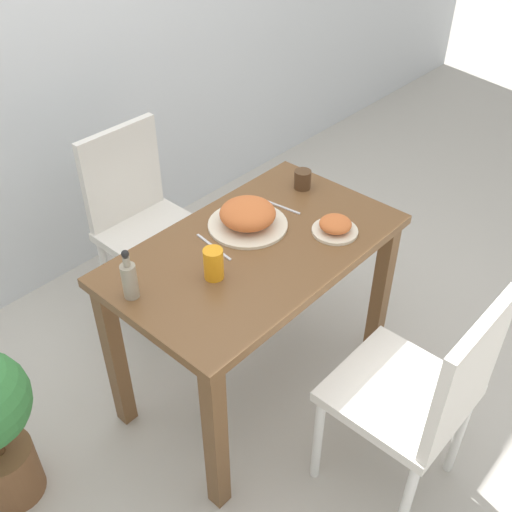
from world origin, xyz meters
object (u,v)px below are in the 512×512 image
Objects in this scene: chair_far at (143,216)px; drink_cup at (303,179)px; food_plate at (248,216)px; sauce_bottle at (129,279)px; chair_near at (423,393)px; side_plate at (335,226)px; juice_glass at (214,264)px.

chair_far is 11.77× the size of drink_cup.
food_plate is 3.85× the size of drink_cup.
drink_cup is 0.42× the size of sauce_bottle.
food_plate is at bearing -87.05° from chair_far.
chair_near is 1.00m from sauce_bottle.
drink_cup is (0.42, 0.84, 0.26)m from chair_near.
side_plate is 0.33m from drink_cup.
sauce_bottle reaches higher than chair_near.
chair_near is 0.98m from drink_cup.
food_plate is 0.54m from sauce_bottle.
chair_far is at bearing 92.95° from food_plate.
side_plate is 1.53× the size of juice_glass.
sauce_bottle reaches higher than juice_glass.
chair_near reaches higher than juice_glass.
drink_cup is at bearing 12.06° from juice_glass.
side_plate is (0.22, -0.88, 0.25)m from chair_far.
chair_near is 8.21× the size of juice_glass.
sauce_bottle is at bearing 152.52° from juice_glass.
juice_glass is at bearing -167.94° from drink_cup.
sauce_bottle is (-0.51, -0.61, 0.29)m from chair_far.
chair_far is 8.21× the size of juice_glass.
juice_glass is (-0.64, -0.14, 0.02)m from drink_cup.
sauce_bottle is (-0.47, 0.83, 0.29)m from chair_near.
food_plate is 2.68× the size of juice_glass.
juice_glass is at bearing -158.15° from food_plate.
sauce_bottle is (-0.25, 0.13, 0.02)m from juice_glass.
food_plate is at bearing 21.85° from juice_glass.
sauce_bottle is (-0.89, -0.01, 0.03)m from drink_cup.
chair_far is at bearing 70.51° from juice_glass.
side_plate is (0.19, -0.27, -0.02)m from food_plate.
drink_cup is at bearing -116.44° from chair_near.
sauce_bottle is (-0.72, 0.28, 0.04)m from side_plate.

